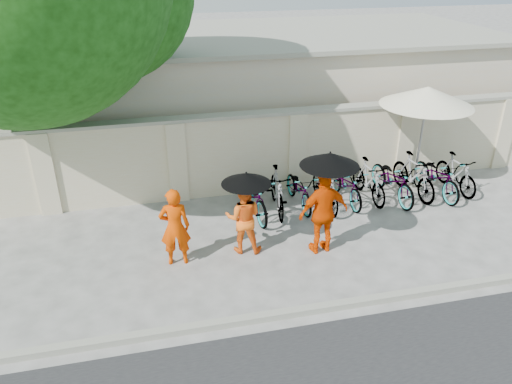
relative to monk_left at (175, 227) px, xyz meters
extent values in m
plane|color=#A5A29D|center=(1.30, -0.35, -0.81)|extent=(80.00, 80.00, 0.00)
cube|color=gray|center=(1.30, -2.05, -0.75)|extent=(40.00, 0.16, 0.12)
cube|color=beige|center=(2.30, 2.85, 0.19)|extent=(20.00, 0.30, 2.00)
cube|color=beige|center=(3.30, 6.65, 0.79)|extent=(14.00, 6.00, 3.20)
cylinder|color=brown|center=(-2.90, 3.55, 1.39)|extent=(0.60, 0.60, 4.40)
imported|color=#E03E00|center=(0.00, 0.00, 0.00)|extent=(0.61, 0.42, 1.63)
imported|color=orange|center=(1.38, 0.14, -0.05)|extent=(0.88, 0.76, 1.54)
cylinder|color=black|center=(1.43, 0.06, 0.46)|extent=(0.02, 0.02, 0.80)
cone|color=black|center=(1.43, 0.06, 0.86)|extent=(0.98, 0.98, 0.23)
imported|color=#E64300|center=(2.95, -0.24, 0.08)|extent=(1.10, 0.56, 1.79)
cylinder|color=black|center=(2.97, -0.32, 0.73)|extent=(0.02, 0.02, 1.07)
cone|color=black|center=(2.97, -0.32, 1.27)|extent=(1.15, 1.15, 0.26)
cylinder|color=gray|center=(6.31, 2.04, -0.76)|extent=(0.51, 0.51, 0.10)
cylinder|color=gray|center=(6.31, 2.04, 0.38)|extent=(0.06, 0.06, 2.40)
cone|color=beige|center=(6.31, 2.04, 1.63)|extent=(2.92, 2.92, 0.46)
imported|color=gray|center=(1.91, 1.58, -0.31)|extent=(0.88, 1.98, 1.01)
imported|color=gray|center=(2.50, 1.63, -0.29)|extent=(0.68, 1.79, 1.05)
imported|color=gray|center=(3.09, 1.76, -0.37)|extent=(0.65, 1.71, 0.89)
imported|color=gray|center=(3.69, 1.60, -0.29)|extent=(0.49, 1.73, 1.04)
imported|color=gray|center=(4.28, 1.72, -0.36)|extent=(0.69, 1.77, 0.92)
imported|color=gray|center=(4.87, 1.73, -0.31)|extent=(0.57, 1.69, 1.00)
imported|color=gray|center=(5.46, 1.62, -0.31)|extent=(0.82, 1.97, 1.01)
imported|color=gray|center=(6.05, 1.68, -0.28)|extent=(0.68, 1.81, 1.06)
imported|color=gray|center=(6.64, 1.57, -0.32)|extent=(0.77, 1.91, 0.99)
imported|color=gray|center=(7.23, 1.66, -0.33)|extent=(0.58, 1.63, 0.96)
camera|label=1|loc=(-0.36, -8.45, 4.91)|focal=35.00mm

